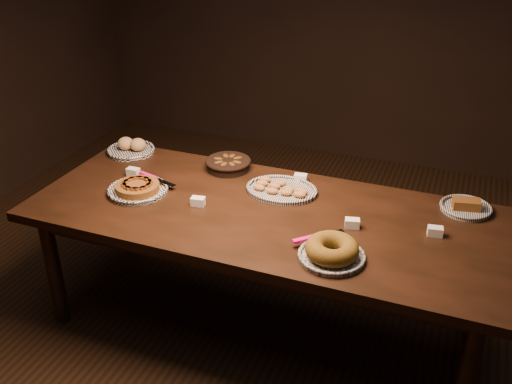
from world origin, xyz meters
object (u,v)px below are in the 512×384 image
(buffet_table, at_px, (262,223))
(apple_tart_plate, at_px, (138,188))
(madeleine_platter, at_px, (281,189))
(bundt_cake_plate, at_px, (332,251))

(buffet_table, bearing_deg, apple_tart_plate, -174.89)
(madeleine_platter, xyz_separation_m, bundt_cake_plate, (0.42, -0.51, 0.02))
(buffet_table, bearing_deg, madeleine_platter, 83.91)
(bundt_cake_plate, bearing_deg, madeleine_platter, 128.40)
(apple_tart_plate, distance_m, bundt_cake_plate, 1.16)
(buffet_table, height_order, madeleine_platter, madeleine_platter)
(buffet_table, height_order, bundt_cake_plate, bundt_cake_plate)
(apple_tart_plate, bearing_deg, bundt_cake_plate, 2.63)
(buffet_table, bearing_deg, bundt_cake_plate, -33.60)
(apple_tart_plate, xyz_separation_m, madeleine_platter, (0.72, 0.28, -0.01))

